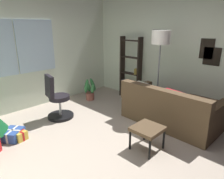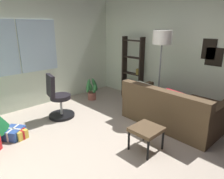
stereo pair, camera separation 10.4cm
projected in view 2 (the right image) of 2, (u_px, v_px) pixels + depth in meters
name	position (u px, v px, depth m)	size (l,w,h in m)	color
ground_plane	(108.00, 147.00, 3.47)	(4.66, 5.13, 0.10)	#B2A293
wall_back_with_windows	(32.00, 52.00, 4.82)	(4.66, 0.12, 2.69)	silver
wall_right_with_frames	(183.00, 53.00, 4.63)	(0.12, 5.13, 2.69)	silver
couch	(179.00, 110.00, 4.14)	(1.73, 1.93, 0.83)	brown
footstool	(146.00, 131.00, 3.23)	(0.46, 0.44, 0.40)	brown
gift_box_gold	(20.00, 134.00, 3.64)	(0.23, 0.25, 0.17)	gold
gift_box_blue	(14.00, 133.00, 3.66)	(0.45, 0.44, 0.18)	#2D4C99
office_chair	(58.00, 101.00, 4.39)	(0.56, 0.56, 0.98)	black
bookshelf	(132.00, 73.00, 5.51)	(0.18, 0.64, 1.67)	black
floor_lamp	(162.00, 43.00, 4.16)	(0.39, 0.39, 1.86)	slate
potted_plant	(92.00, 90.00, 5.51)	(0.43, 0.40, 0.59)	#8F4F43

